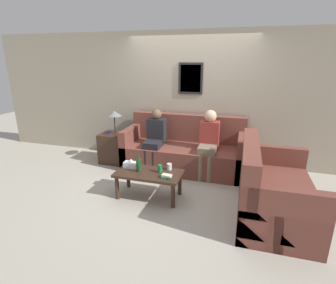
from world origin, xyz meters
TOP-DOWN VIEW (x-y plane):
  - ground_plane at (0.00, 0.00)m, footprint 16.00×16.00m
  - wall_back at (0.00, 1.05)m, footprint 9.00×0.08m
  - couch_main at (0.00, 0.56)m, footprint 2.28×0.94m
  - couch_side at (1.50, -0.72)m, footprint 0.94×1.60m
  - coffee_table at (-0.26, -0.71)m, footprint 1.01×0.52m
  - side_table_with_lamp at (-1.48, 0.47)m, footprint 0.49×0.49m
  - wine_bottle at (-0.42, -0.71)m, footprint 0.08×0.08m
  - drinking_glass at (0.01, -0.53)m, footprint 0.08×0.08m
  - book_stack at (0.06, -0.83)m, footprint 0.16×0.10m
  - soda_can at (-0.09, -0.66)m, footprint 0.07×0.07m
  - tissue_box at (-0.58, -0.63)m, footprint 0.23×0.12m
  - person_left at (-0.53, 0.37)m, footprint 0.34×0.58m
  - person_right at (0.49, 0.38)m, footprint 0.34×0.58m

SIDE VIEW (x-z plane):
  - ground_plane at x=0.00m, z-range 0.00..0.00m
  - couch_main at x=0.00m, z-range -0.16..0.85m
  - couch_side at x=1.50m, z-range -0.16..0.85m
  - side_table_with_lamp at x=-1.48m, z-range -0.19..0.89m
  - coffee_table at x=-0.26m, z-range 0.14..0.56m
  - book_stack at x=0.06m, z-range 0.41..0.47m
  - drinking_glass at x=0.01m, z-range 0.41..0.51m
  - tissue_box at x=-0.58m, z-range 0.39..0.54m
  - soda_can at x=-0.09m, z-range 0.41..0.54m
  - wine_bottle at x=-0.42m, z-range 0.38..0.65m
  - person_left at x=-0.53m, z-range 0.06..1.22m
  - person_right at x=0.49m, z-range 0.07..1.27m
  - wall_back at x=0.00m, z-range 0.00..2.60m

